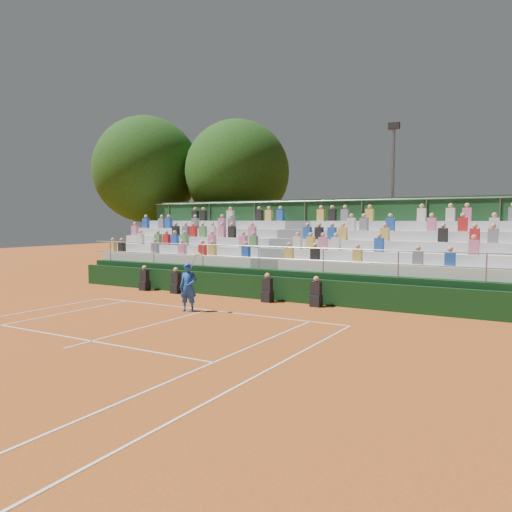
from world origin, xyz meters
The scene contains 8 objects.
ground centered at (0.00, 0.00, 0.00)m, with size 90.00×90.00×0.00m, color #AC511C.
courtside_wall centered at (0.00, 3.20, 0.50)m, with size 20.00×0.15×1.00m, color black.
line_officials centered at (-1.35, 2.75, 0.48)m, with size 9.23×0.40×1.19m.
grandstand centered at (-0.01, 6.44, 1.08)m, with size 20.00×5.20×4.40m.
tennis_player centered at (-0.49, -0.55, 0.89)m, with size 0.90×0.60×2.22m.
tree_west centered at (-12.75, 10.63, 6.71)m, with size 7.10×7.10×10.28m.
tree_east centered at (-6.50, 12.20, 6.35)m, with size 6.66×6.66×9.70m.
floodlight_mast centered at (3.44, 12.27, 4.96)m, with size 0.60×0.25×8.55m.
Camera 1 is at (10.77, -14.89, 3.35)m, focal length 35.00 mm.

